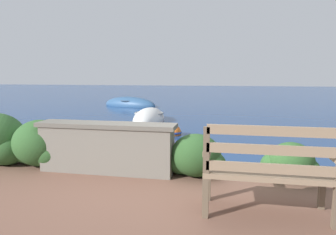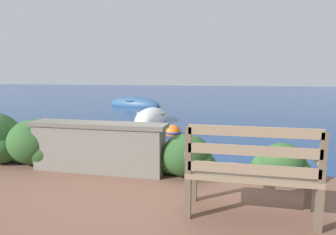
{
  "view_description": "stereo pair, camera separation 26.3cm",
  "coord_description": "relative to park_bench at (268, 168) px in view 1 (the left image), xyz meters",
  "views": [
    {
      "loc": [
        0.76,
        -4.39,
        1.6
      ],
      "look_at": [
        -0.76,
        3.43,
        0.46
      ],
      "focal_mm": 32.0,
      "sensor_mm": 36.0,
      "label": 1
    },
    {
      "loc": [
        1.01,
        -4.34,
        1.6
      ],
      "look_at": [
        -0.76,
        3.43,
        0.46
      ],
      "focal_mm": 32.0,
      "sensor_mm": 36.0,
      "label": 2
    }
  ],
  "objects": [
    {
      "name": "ground_plane",
      "position": [
        -1.18,
        1.45,
        -0.7
      ],
      "size": [
        80.0,
        80.0,
        0.0
      ],
      "color": "navy"
    },
    {
      "name": "park_bench",
      "position": [
        0.0,
        0.0,
        0.0
      ],
      "size": [
        1.24,
        0.48,
        0.93
      ],
      "rotation": [
        0.0,
        0.0,
        0.06
      ],
      "color": "brown",
      "rests_on": "patio_terrace"
    },
    {
      "name": "stone_wall",
      "position": [
        -2.07,
        0.97,
        -0.12
      ],
      "size": [
        2.0,
        0.39,
        0.71
      ],
      "color": "slate",
      "rests_on": "patio_terrace"
    },
    {
      "name": "hedge_clump_left",
      "position": [
        -3.2,
        1.08,
        -0.18
      ],
      "size": [
        1.04,
        0.75,
        0.71
      ],
      "color": "#2D5628",
      "rests_on": "patio_terrace"
    },
    {
      "name": "hedge_clump_centre",
      "position": [
        -1.79,
        1.18,
        -0.26
      ],
      "size": [
        0.74,
        0.53,
        0.5
      ],
      "color": "#38662D",
      "rests_on": "patio_terrace"
    },
    {
      "name": "hedge_clump_right",
      "position": [
        -0.81,
        1.05,
        -0.23
      ],
      "size": [
        0.86,
        0.62,
        0.59
      ],
      "color": "#284C23",
      "rests_on": "patio_terrace"
    },
    {
      "name": "hedge_clump_far_right",
      "position": [
        0.44,
        1.13,
        -0.26
      ],
      "size": [
        0.74,
        0.53,
        0.5
      ],
      "color": "#2D5628",
      "rests_on": "patio_terrace"
    },
    {
      "name": "rowboat_nearest",
      "position": [
        -3.0,
        6.95,
        -0.63
      ],
      "size": [
        1.1,
        2.49,
        0.83
      ],
      "rotation": [
        0.0,
        0.0,
        4.76
      ],
      "color": "silver",
      "rests_on": "ground_plane"
    },
    {
      "name": "rowboat_far",
      "position": [
        -5.24,
        11.67,
        -0.63
      ],
      "size": [
        3.19,
        1.87,
        0.85
      ],
      "rotation": [
        0.0,
        0.0,
        2.82
      ],
      "color": "#2D517A",
      "rests_on": "ground_plane"
    },
    {
      "name": "mooring_buoy",
      "position": [
        -1.78,
        4.83,
        -0.63
      ],
      "size": [
        0.46,
        0.46,
        0.42
      ],
      "color": "orange",
      "rests_on": "ground_plane"
    }
  ]
}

